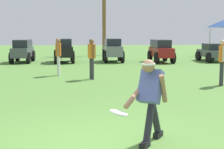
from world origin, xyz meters
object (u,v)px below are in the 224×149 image
Objects in this scene: teammate_midfield at (222,58)px; parked_car_slot_g at (211,52)px; parked_car_slot_e at (113,49)px; palm_tree_right_of_centre at (104,9)px; parked_car_slot_c at (23,50)px; frisbee_in_flight at (119,113)px; parked_car_slot_f at (161,50)px; parked_car_slot_d at (64,50)px; frisbee_thrower at (150,97)px; teammate_deep at (92,55)px; teammate_near_sideline at (58,53)px.

teammate_midfield is 9.53m from parked_car_slot_g.
palm_tree_right_of_centre reaches higher than parked_car_slot_e.
parked_car_slot_c is at bearing 133.46° from teammate_midfield.
teammate_midfield reaches higher than frisbee_in_flight.
parked_car_slot_f is (-0.44, 8.84, -0.22)m from teammate_midfield.
parked_car_slot_d is (-6.21, 9.01, -0.20)m from teammate_midfield.
palm_tree_right_of_centre is (-0.29, 21.13, 2.71)m from frisbee_thrower.
parked_car_slot_d is at bearing 178.30° from parked_car_slot_f.
parked_car_slot_f is (2.94, 14.82, -0.07)m from frisbee_thrower.
parked_car_slot_c is 2.46m from parked_car_slot_d.
frisbee_thrower is at bearing -90.36° from parked_car_slot_e.
parked_car_slot_g is 9.23m from palm_tree_right_of_centre.
teammate_midfield is 15.80m from palm_tree_right_of_centre.
parked_car_slot_g is at bearing 0.78° from parked_car_slot_d.
palm_tree_right_of_centre is (-0.39, 5.84, 2.77)m from parked_car_slot_e.
parked_car_slot_g is 0.39× the size of palm_tree_right_of_centre.
parked_car_slot_e is at bearing 89.64° from frisbee_thrower.
frisbee_thrower reaches higher than parked_car_slot_c.
parked_car_slot_f is (3.50, 15.37, 0.05)m from frisbee_in_flight.
teammate_midfield reaches higher than parked_car_slot_c.
parked_car_slot_c is 8.29m from palm_tree_right_of_centre.
parked_car_slot_c is 1.06× the size of parked_car_slot_g.
parked_car_slot_e is (1.17, 7.58, -0.20)m from teammate_deep.
teammate_midfield is at bearing -106.36° from parked_car_slot_g.
frisbee_thrower is 0.62× the size of parked_car_slot_g.
frisbee_thrower is 0.91× the size of teammate_deep.
parked_car_slot_f is at bearing 92.84° from teammate_midfield.
palm_tree_right_of_centre is (2.53, 6.14, 2.77)m from parked_car_slot_d.
parked_car_slot_e is at bearing 1.75° from parked_car_slot_c.
teammate_midfield is at bearing -46.54° from parked_car_slot_c.
frisbee_in_flight is 15.71m from parked_car_slot_d.
parked_car_slot_c is at bearing 109.26° from frisbee_thrower.
parked_car_slot_e is 1.05× the size of parked_car_slot_g.
parked_car_slot_e is at bearing 68.01° from teammate_near_sideline.
parked_car_slot_c is at bearing 119.59° from teammate_deep.
parked_car_slot_c is at bearing 177.88° from parked_car_slot_f.
teammate_near_sideline reaches higher than parked_car_slot_f.
teammate_midfield reaches higher than frisbee_thrower.
parked_car_slot_g is at bearing 35.98° from teammate_near_sideline.
parked_car_slot_e is at bearing 81.23° from teammate_deep.
teammate_near_sideline is 6.09m from parked_car_slot_d.
frisbee_in_flight is 9.66m from teammate_near_sideline.
parked_car_slot_d is (-2.27, 15.55, 0.07)m from frisbee_in_flight.
teammate_near_sideline is 0.64× the size of parked_car_slot_c.
frisbee_in_flight is 15.86m from parked_car_slot_e.
parked_car_slot_c is (-8.67, 9.15, -0.22)m from teammate_midfield.
parked_car_slot_d is 0.99× the size of parked_car_slot_f.
teammate_midfield reaches higher than parked_car_slot_d.
parked_car_slot_d reaches higher than frisbee_in_flight.
palm_tree_right_of_centre reaches higher than parked_car_slot_c.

